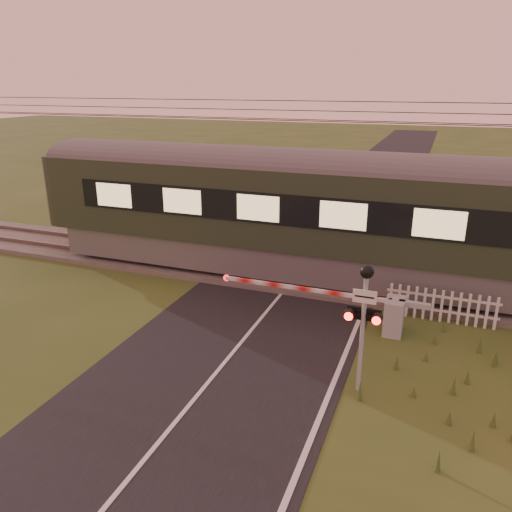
% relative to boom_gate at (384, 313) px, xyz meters
% --- Properties ---
extents(ground, '(160.00, 160.00, 0.00)m').
position_rel_boom_gate_xyz_m(ground, '(-3.48, -3.39, -0.57)').
color(ground, '#354A1C').
rests_on(ground, ground).
extents(road, '(6.00, 140.00, 0.03)m').
position_rel_boom_gate_xyz_m(road, '(-3.46, -3.62, -0.56)').
color(road, black).
rests_on(road, ground).
extents(track_bed, '(140.00, 3.40, 0.39)m').
position_rel_boom_gate_xyz_m(track_bed, '(-3.48, 3.11, -0.51)').
color(track_bed, '#47423D').
rests_on(track_bed, ground).
extents(overhead_wires, '(120.00, 0.62, 0.62)m').
position_rel_boom_gate_xyz_m(overhead_wires, '(-3.48, 3.11, 5.15)').
color(overhead_wires, black).
rests_on(overhead_wires, ground).
extents(boom_gate, '(6.11, 0.79, 1.05)m').
position_rel_boom_gate_xyz_m(boom_gate, '(0.00, 0.00, 0.00)').
color(boom_gate, gray).
rests_on(boom_gate, ground).
extents(crossing_signal, '(0.77, 0.34, 3.04)m').
position_rel_boom_gate_xyz_m(crossing_signal, '(-0.16, -3.13, 1.52)').
color(crossing_signal, gray).
rests_on(crossing_signal, ground).
extents(picket_fence, '(3.15, 0.08, 0.99)m').
position_rel_boom_gate_xyz_m(picket_fence, '(1.50, 1.21, -0.07)').
color(picket_fence, silver).
rests_on(picket_fence, ground).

